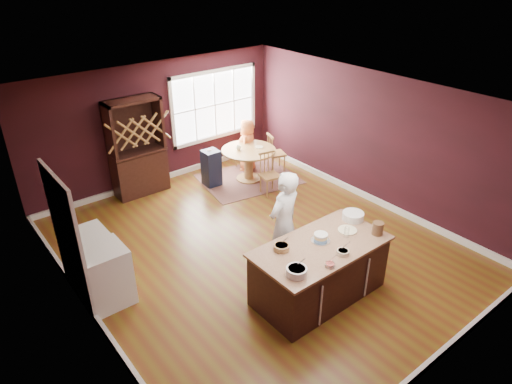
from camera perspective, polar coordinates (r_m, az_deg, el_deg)
room_shell at (r=7.58m, az=0.10°, el=1.56°), size 7.00×7.00×7.00m
window at (r=10.97m, az=-5.21°, el=10.79°), size 2.36×0.10×1.66m
doorway at (r=7.08m, az=-22.39°, el=-5.92°), size 0.08×1.26×2.13m
kitchen_island at (r=7.04m, az=7.89°, el=-9.82°), size 2.06×1.08×0.92m
dining_table at (r=10.41m, az=-0.93°, el=4.25°), size 1.23×1.23×0.75m
baker at (r=7.24m, az=3.48°, el=-3.99°), size 0.73×0.55×1.80m
layer_cake at (r=6.82m, az=8.10°, el=-5.64°), size 0.29×0.29×0.12m
bowl_blue at (r=6.13m, az=5.09°, el=-9.86°), size 0.28×0.28×0.11m
bowl_yellow at (r=6.58m, az=3.21°, el=-6.93°), size 0.23×0.23×0.09m
bowl_pink at (r=6.35m, az=9.23°, el=-8.98°), size 0.15×0.15×0.05m
bowl_olive at (r=6.61m, az=10.81°, el=-7.42°), size 0.18×0.18×0.07m
drinking_glass at (r=6.97m, az=11.26°, el=-4.95°), size 0.08×0.08×0.16m
dinner_plate at (r=7.15m, az=11.35°, el=-4.70°), size 0.29×0.29×0.02m
white_tub at (r=7.44m, az=12.03°, el=-2.94°), size 0.34×0.34×0.12m
stoneware_crock at (r=7.13m, az=14.97°, el=-4.41°), size 0.17×0.17×0.20m
rug at (r=10.63m, az=-0.91°, el=1.65°), size 2.38×1.98×0.01m
chair_east at (r=10.93m, az=2.58°, el=5.03°), size 0.47×0.48×0.93m
chair_south at (r=9.80m, az=1.77°, el=2.27°), size 0.46×0.45×0.94m
chair_north at (r=11.16m, az=-1.59°, el=5.55°), size 0.53×0.53×0.93m
seated_woman at (r=10.88m, az=-1.07°, el=5.87°), size 0.73×0.69×1.26m
high_chair at (r=10.24m, az=-5.61°, el=3.10°), size 0.36×0.36×0.87m
toddler at (r=10.17m, az=-5.51°, el=5.21°), size 0.18×0.14×0.26m
table_plate at (r=10.43m, az=0.38°, el=5.64°), size 0.19×0.19×0.01m
table_cup at (r=10.29m, az=-2.20°, el=5.53°), size 0.13×0.13×0.09m
hutch at (r=9.95m, az=-14.64°, el=5.37°), size 1.14×0.48×2.10m
washer at (r=7.20m, az=-18.28°, el=-9.93°), size 0.65×0.63×0.94m
dryer at (r=7.72m, az=-20.06°, el=-7.63°), size 0.62×0.60×0.90m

